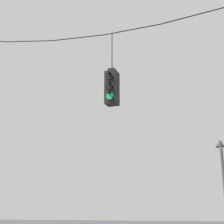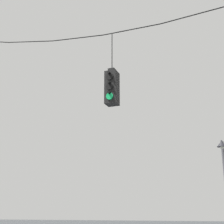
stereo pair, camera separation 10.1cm
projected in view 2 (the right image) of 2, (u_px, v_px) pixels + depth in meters
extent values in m
cylinder|color=black|center=(30.00, 42.00, 11.21)|extent=(1.74, 0.03, 0.31)
cylinder|color=black|center=(77.00, 38.00, 10.55)|extent=(1.74, 0.03, 0.17)
cylinder|color=black|center=(131.00, 30.00, 9.93)|extent=(1.74, 0.03, 0.03)
cylinder|color=black|center=(191.00, 16.00, 9.35)|extent=(1.74, 0.03, 0.17)
cube|color=black|center=(112.00, 88.00, 9.64)|extent=(0.34, 0.34, 0.97)
cube|color=black|center=(112.00, 71.00, 9.79)|extent=(0.19, 0.19, 0.10)
cylinder|color=black|center=(112.00, 51.00, 9.97)|extent=(0.02, 0.02, 1.14)
cylinder|color=black|center=(110.00, 76.00, 9.56)|extent=(0.20, 0.03, 0.20)
cylinder|color=black|center=(109.00, 73.00, 9.54)|extent=(0.07, 0.12, 0.07)
cylinder|color=black|center=(110.00, 86.00, 9.48)|extent=(0.20, 0.03, 0.20)
cylinder|color=black|center=(109.00, 83.00, 9.46)|extent=(0.07, 0.12, 0.07)
cylinder|color=#19C666|center=(110.00, 96.00, 9.39)|extent=(0.20, 0.03, 0.20)
cylinder|color=black|center=(109.00, 92.00, 9.38)|extent=(0.07, 0.12, 0.07)
cylinder|color=#515156|center=(222.00, 142.00, 13.28)|extent=(0.07, 0.42, 0.07)
cone|color=#232328|center=(222.00, 144.00, 13.06)|extent=(0.38, 0.38, 0.23)
sphere|color=silver|center=(222.00, 147.00, 13.03)|extent=(0.17, 0.17, 0.17)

